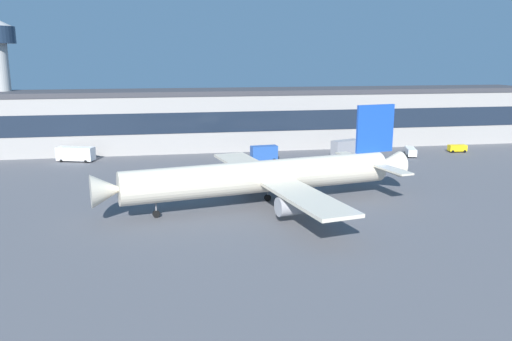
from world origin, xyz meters
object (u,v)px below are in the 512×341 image
airliner (266,176)px  belt_loader (411,151)px  catering_truck (346,148)px  follow_me_car (458,148)px  stair_truck (265,153)px  fuel_truck (76,153)px

airliner → belt_loader: (42.79, 35.15, -3.72)m
catering_truck → follow_me_car: (29.89, 1.42, -1.20)m
follow_me_car → stair_truck: stair_truck is taller
follow_me_car → belt_loader: bearing=-169.5°
belt_loader → fuel_truck: fuel_truck is taller
catering_truck → stair_truck: 20.03m
airliner → catering_truck: airliner is taller
airliner → stair_truck: airliner is taller
belt_loader → stair_truck: bearing=179.5°
airliner → stair_truck: size_ratio=8.45×
stair_truck → fuel_truck: size_ratio=0.70×
belt_loader → stair_truck: 35.95m
stair_truck → airliner: bearing=-100.9°
stair_truck → belt_loader: bearing=-0.5°
fuel_truck → stair_truck: bearing=-9.6°
fuel_truck → belt_loader: bearing=-5.5°
follow_me_car → belt_loader: size_ratio=0.68×
belt_loader → catering_truck: bearing=175.8°
follow_me_car → stair_truck: size_ratio=0.73×
stair_truck → fuel_truck: bearing=170.4°
follow_me_car → catering_truck: bearing=-177.3°
catering_truck → stair_truck: bearing=-177.5°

